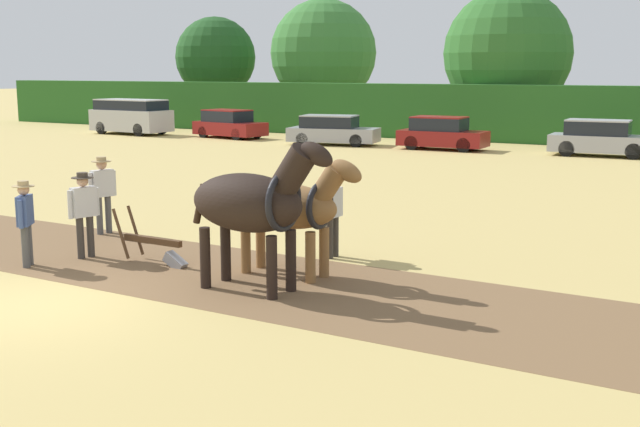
# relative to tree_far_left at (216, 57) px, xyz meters

# --- Properties ---
(ground_plane) EXTENTS (240.00, 240.00, 0.00)m
(ground_plane) POSITION_rel_tree_far_left_xyz_m (23.87, -36.77, -4.47)
(ground_plane) COLOR tan
(plowed_furrow_strip) EXTENTS (24.70, 4.40, 0.01)m
(plowed_furrow_strip) POSITION_rel_tree_far_left_xyz_m (22.47, -33.81, -4.47)
(plowed_furrow_strip) COLOR brown
(plowed_furrow_strip) RESTS_ON ground
(hedgerow) EXTENTS (74.61, 1.26, 2.90)m
(hedgerow) POSITION_rel_tree_far_left_xyz_m (23.87, -4.94, -3.02)
(hedgerow) COLOR #286023
(hedgerow) RESTS_ON ground
(tree_far_left) EXTENTS (5.48, 5.48, 7.22)m
(tree_far_left) POSITION_rel_tree_far_left_xyz_m (0.00, 0.00, 0.00)
(tree_far_left) COLOR #4C3823
(tree_far_left) RESTS_ON ground
(tree_left) EXTENTS (6.89, 6.89, 8.18)m
(tree_left) POSITION_rel_tree_far_left_xyz_m (7.84, 1.14, 0.26)
(tree_left) COLOR #423323
(tree_left) RESTS_ON ground
(tree_center_left) EXTENTS (6.98, 6.98, 8.02)m
(tree_center_left) POSITION_rel_tree_far_left_xyz_m (20.72, -1.33, 0.06)
(tree_center_left) COLOR #423323
(tree_center_left) RESTS_ON ground
(draft_horse_lead_left) EXTENTS (2.83, 1.08, 2.63)m
(draft_horse_lead_left) POSITION_rel_tree_far_left_xyz_m (26.27, -34.47, -2.98)
(draft_horse_lead_left) COLOR black
(draft_horse_lead_left) RESTS_ON ground
(draft_horse_lead_right) EXTENTS (2.76, 0.91, 2.24)m
(draft_horse_lead_right) POSITION_rel_tree_far_left_xyz_m (26.29, -33.34, -3.21)
(draft_horse_lead_right) COLOR brown
(draft_horse_lead_right) RESTS_ON ground
(plow) EXTENTS (1.62, 0.47, 1.13)m
(plow) POSITION_rel_tree_far_left_xyz_m (23.66, -33.84, -4.15)
(plow) COLOR #4C331E
(plow) RESTS_ON ground
(farmer_at_plow) EXTENTS (0.42, 0.64, 1.69)m
(farmer_at_plow) POSITION_rel_tree_far_left_xyz_m (22.06, -34.11, -3.48)
(farmer_at_plow) COLOR #38332D
(farmer_at_plow) RESTS_ON ground
(farmer_beside_team) EXTENTS (0.22, 0.65, 1.61)m
(farmer_beside_team) POSITION_rel_tree_far_left_xyz_m (26.28, -31.71, -3.54)
(farmer_beside_team) COLOR #38332D
(farmer_beside_team) RESTS_ON ground
(farmer_onlooker_left) EXTENTS (0.42, 0.55, 1.63)m
(farmer_onlooker_left) POSITION_rel_tree_far_left_xyz_m (21.62, -35.16, -3.53)
(farmer_onlooker_left) COLOR #4C4C4C
(farmer_onlooker_left) RESTS_ON ground
(farmer_onlooker_right) EXTENTS (0.44, 0.65, 1.74)m
(farmer_onlooker_right) POSITION_rel_tree_far_left_xyz_m (20.68, -32.19, -3.44)
(farmer_onlooker_right) COLOR #4C4C4C
(farmer_onlooker_right) RESTS_ON ground
(parked_van) EXTENTS (4.83, 2.25, 1.99)m
(parked_van) POSITION_rel_tree_far_left_xyz_m (1.67, -10.41, -3.44)
(parked_van) COLOR #BCBCC1
(parked_van) RESTS_ON ground
(parked_car_left) EXTENTS (4.30, 2.38, 1.52)m
(parked_car_left) POSITION_rel_tree_far_left_xyz_m (8.03, -9.74, -3.74)
(parked_car_left) COLOR maroon
(parked_car_left) RESTS_ON ground
(parked_car_center_left) EXTENTS (4.64, 2.60, 1.45)m
(parked_car_center_left) POSITION_rel_tree_far_left_xyz_m (14.83, -10.57, -3.77)
(parked_car_center_left) COLOR #9E9EA8
(parked_car_center_left) RESTS_ON ground
(parked_car_center) EXTENTS (4.05, 1.82, 1.52)m
(parked_car_center) POSITION_rel_tree_far_left_xyz_m (20.39, -10.22, -3.74)
(parked_car_center) COLOR maroon
(parked_car_center) RESTS_ON ground
(parked_car_center_right) EXTENTS (4.39, 1.93, 1.55)m
(parked_car_center_right) POSITION_rel_tree_far_left_xyz_m (27.35, -9.59, -3.72)
(parked_car_center_right) COLOR #A8A8B2
(parked_car_center_right) RESTS_ON ground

